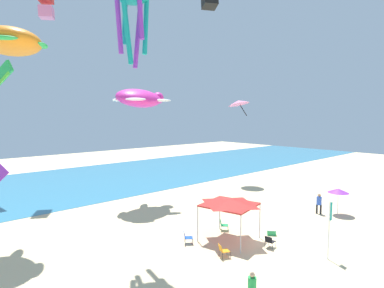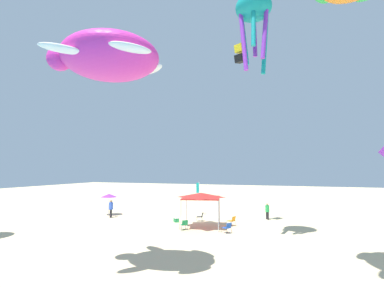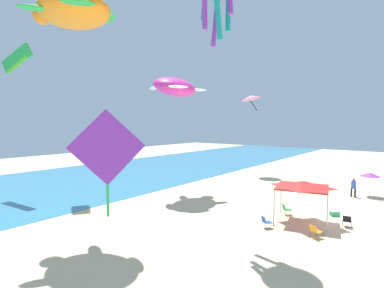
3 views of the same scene
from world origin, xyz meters
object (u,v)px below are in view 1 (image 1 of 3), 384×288
at_px(person_by_tent, 319,202).
at_px(kite_turtle_orange, 9,42).
at_px(beach_umbrella, 338,191).
at_px(kite_delta_pink, 239,102).
at_px(folding_chair_left_of_tent, 270,241).
at_px(canopy_tent, 229,202).
at_px(cooler_box, 271,232).
at_px(kite_box_red, 46,5).
at_px(folding_chair_right_of_tent, 223,250).
at_px(person_watching_sky, 252,286).
at_px(folding_chair_near_cooler, 223,224).
at_px(folding_chair_facing_ocean, 187,237).
at_px(kite_parafoil_green, 3,74).
at_px(kite_turtle_magenta, 140,98).
at_px(banner_flag, 330,224).

distance_m(person_by_tent, kite_turtle_orange, 26.92).
relative_size(beach_umbrella, kite_delta_pink, 0.73).
distance_m(folding_chair_left_of_tent, person_by_tent, 9.33).
height_order(canopy_tent, kite_delta_pink, kite_delta_pink).
bearing_deg(cooler_box, person_by_tent, -0.02).
xyz_separation_m(cooler_box, kite_box_red, (-7.44, 23.27, 20.05)).
bearing_deg(kite_turtle_orange, folding_chair_right_of_tent, -160.38).
bearing_deg(folding_chair_right_of_tent, person_watching_sky, 170.99).
bearing_deg(beach_umbrella, folding_chair_left_of_tent, -179.83).
distance_m(cooler_box, person_watching_sky, 8.98).
bearing_deg(folding_chair_near_cooler, folding_chair_left_of_tent, -133.11).
relative_size(person_watching_sky, kite_delta_pink, 0.52).
relative_size(canopy_tent, kite_box_red, 1.37).
distance_m(folding_chair_right_of_tent, kite_turtle_orange, 19.44).
height_order(folding_chair_facing_ocean, folding_chair_near_cooler, same).
bearing_deg(folding_chair_near_cooler, person_by_tent, -59.93).
xyz_separation_m(canopy_tent, kite_delta_pink, (15.19, 11.77, 7.62)).
xyz_separation_m(kite_turtle_orange, kite_delta_pink, (25.83, 1.49, -3.19)).
bearing_deg(kite_parafoil_green, folding_chair_facing_ocean, -175.96).
bearing_deg(kite_parafoil_green, beach_umbrella, -154.06).
relative_size(folding_chair_left_of_tent, folding_chair_near_cooler, 1.00).
xyz_separation_m(folding_chair_near_cooler, kite_turtle_orange, (-11.62, 8.83, 12.98)).
height_order(person_by_tent, kite_delta_pink, kite_delta_pink).
distance_m(beach_umbrella, person_by_tent, 1.90).
relative_size(beach_umbrella, person_by_tent, 1.28).
xyz_separation_m(folding_chair_near_cooler, kite_box_red, (-5.51, 20.34, 19.78)).
bearing_deg(folding_chair_near_cooler, kite_parafoil_green, 70.23).
relative_size(beach_umbrella, kite_box_red, 0.80).
relative_size(kite_turtle_orange, kite_turtle_magenta, 0.97).
distance_m(person_watching_sky, kite_delta_pink, 28.26).
xyz_separation_m(canopy_tent, person_watching_sky, (-4.97, -5.69, -1.71)).
xyz_separation_m(folding_chair_right_of_tent, folding_chair_left_of_tent, (3.25, -1.11, 0.00)).
distance_m(beach_umbrella, banner_flag, 9.65).
xyz_separation_m(person_by_tent, kite_turtle_orange, (-20.79, 11.77, 12.41)).
bearing_deg(beach_umbrella, folding_chair_facing_ocean, 163.57).
height_order(folding_chair_facing_ocean, person_watching_sky, person_watching_sky).
bearing_deg(folding_chair_left_of_tent, kite_delta_pink, -53.31).
relative_size(folding_chair_right_of_tent, kite_delta_pink, 0.26).
relative_size(canopy_tent, kite_delta_pink, 1.25).
bearing_deg(kite_turtle_orange, kite_delta_pink, -102.14).
distance_m(person_by_tent, kite_delta_pink, 16.91).
bearing_deg(person_watching_sky, kite_box_red, -33.19).
distance_m(canopy_tent, kite_turtle_orange, 18.32).
distance_m(folding_chair_right_of_tent, banner_flag, 6.49).
height_order(folding_chair_right_of_tent, kite_delta_pink, kite_delta_pink).
bearing_deg(folding_chair_right_of_tent, folding_chair_left_of_tent, -85.22).
bearing_deg(banner_flag, kite_turtle_orange, 128.37).
bearing_deg(folding_chair_facing_ocean, person_by_tent, -65.61).
bearing_deg(person_watching_sky, canopy_tent, -73.41).
bearing_deg(canopy_tent, kite_parafoil_green, 109.15).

